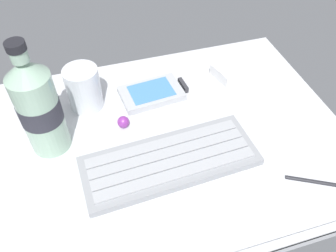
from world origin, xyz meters
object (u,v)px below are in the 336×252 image
at_px(juice_cup, 84,90).
at_px(handheld_device, 155,93).
at_px(charger_block, 231,71).
at_px(keyboard, 170,161).
at_px(water_bottle, 39,107).
at_px(stylus_pen, 316,181).
at_px(trackball_mouse, 123,122).

bearing_deg(juice_cup, handheld_device, -4.68).
bearing_deg(charger_block, handheld_device, -174.81).
relative_size(handheld_device, charger_block, 1.90).
bearing_deg(keyboard, water_bottle, 151.43).
distance_m(water_bottle, stylus_pen, 0.45).
distance_m(water_bottle, charger_block, 0.40).
bearing_deg(charger_block, juice_cup, -179.10).
bearing_deg(handheld_device, charger_block, 5.19).
xyz_separation_m(handheld_device, charger_block, (0.17, 0.02, 0.00)).
xyz_separation_m(handheld_device, stylus_pen, (0.19, -0.27, -0.00)).
bearing_deg(juice_cup, trackball_mouse, -53.47).
xyz_separation_m(charger_block, stylus_pen, (0.02, -0.29, -0.01)).
distance_m(keyboard, stylus_pen, 0.24).
xyz_separation_m(keyboard, juice_cup, (-0.11, 0.18, 0.03)).
relative_size(juice_cup, stylus_pen, 0.89).
relative_size(handheld_device, water_bottle, 0.64).
height_order(charger_block, stylus_pen, charger_block).
bearing_deg(water_bottle, charger_block, 12.93).
height_order(trackball_mouse, stylus_pen, trackball_mouse).
bearing_deg(juice_cup, keyboard, -58.31).
xyz_separation_m(handheld_device, juice_cup, (-0.13, 0.01, 0.03)).
xyz_separation_m(juice_cup, charger_block, (0.31, 0.00, -0.03)).
distance_m(handheld_device, juice_cup, 0.14).
relative_size(water_bottle, stylus_pen, 2.19).
bearing_deg(stylus_pen, keyboard, -177.70).
distance_m(juice_cup, trackball_mouse, 0.10).
xyz_separation_m(water_bottle, stylus_pen, (0.40, -0.20, -0.09)).
distance_m(handheld_device, water_bottle, 0.23).
bearing_deg(trackball_mouse, juice_cup, 126.53).
bearing_deg(stylus_pen, trackball_mouse, 170.18).
height_order(handheld_device, trackball_mouse, trackball_mouse).
relative_size(juice_cup, trackball_mouse, 3.86).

